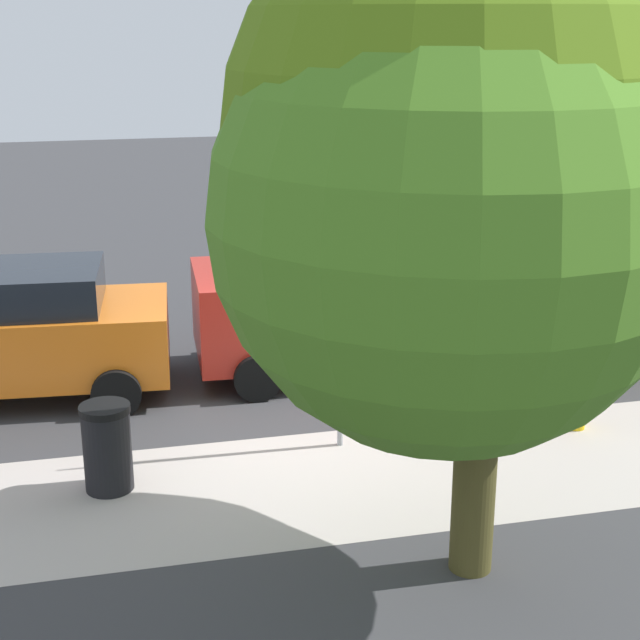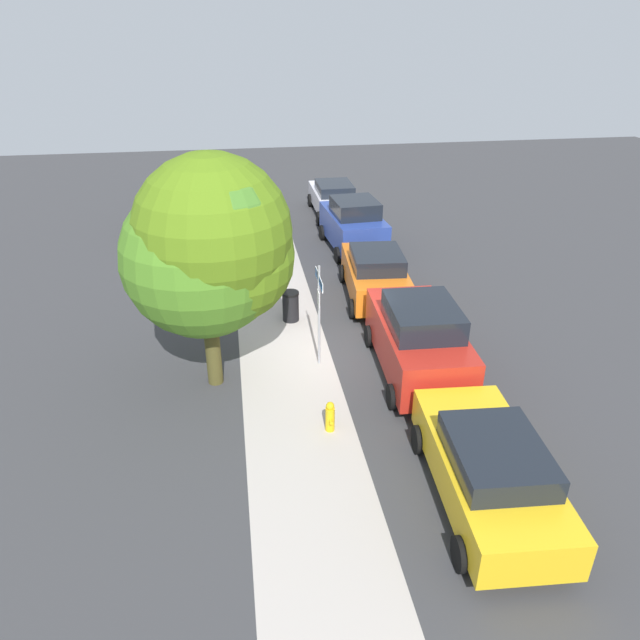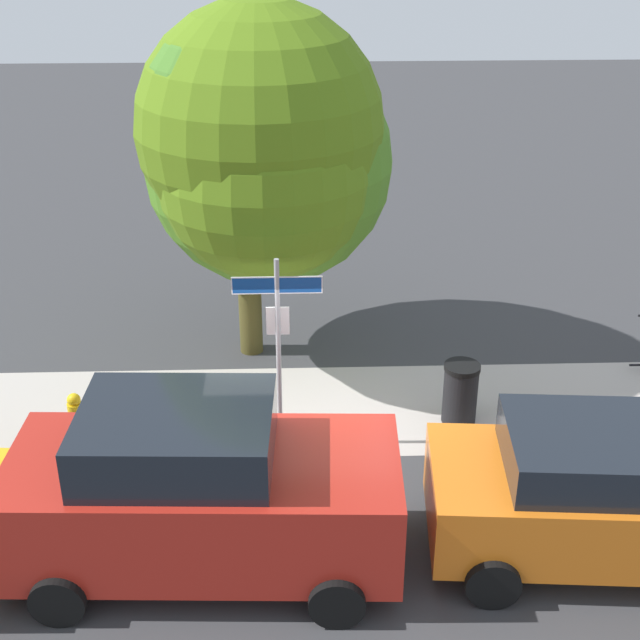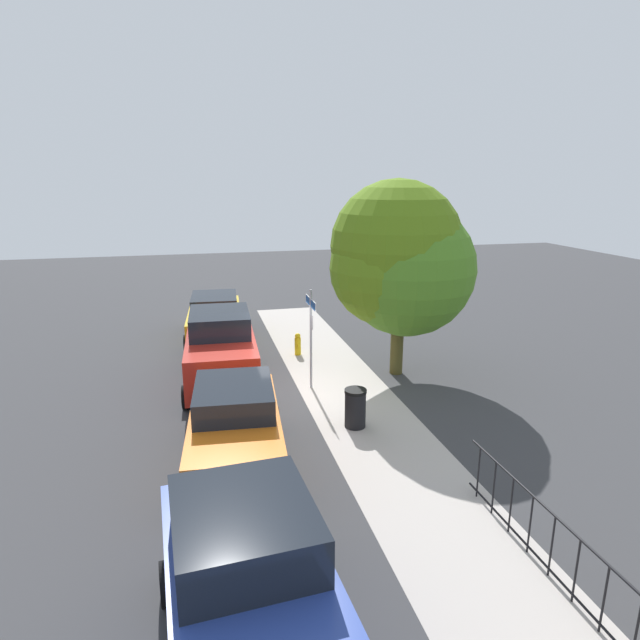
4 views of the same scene
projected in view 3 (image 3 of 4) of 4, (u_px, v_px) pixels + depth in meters
ground_plane at (305, 458)px, 12.78m from camera, size 60.00×60.00×0.00m
sidewalk_strip at (430, 407)px, 14.00m from camera, size 24.00×2.60×0.00m
street_sign at (278, 323)px, 12.23m from camera, size 1.23×0.07×2.94m
shade_tree at (261, 147)px, 13.80m from camera, size 4.03×4.28×5.97m
car_red at (200, 491)px, 10.37m from camera, size 4.62×2.32×2.17m
car_orange at (605, 494)px, 10.59m from camera, size 4.38×2.33×1.78m
fire_hydrant at (76, 417)px, 13.04m from camera, size 0.42×0.22×0.78m
trash_bin at (460, 393)px, 13.43m from camera, size 0.55×0.55×0.98m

